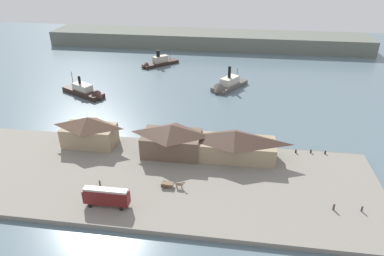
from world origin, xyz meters
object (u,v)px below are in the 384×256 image
mooring_post_center_west (325,152)px  ferry_near_quay (157,63)px  pedestrian_near_east_shed (362,209)px  pedestrian_at_waters_edge (334,207)px  pedestrian_walking_west (100,183)px  mooring_post_east (296,151)px  mooring_post_center_east (311,151)px  ferry_shed_west_terminal (89,131)px  ferry_mid_harbor (87,92)px  horse_cart (172,184)px  ferry_shed_customs_shed (171,139)px  ferry_shed_central_terminal (234,144)px  street_tram (106,196)px  ferry_approaching_west (226,86)px

mooring_post_center_west → ferry_near_quay: bearing=131.0°
pedestrian_near_east_shed → pedestrian_at_waters_edge: size_ratio=0.87×
ferry_near_quay → pedestrian_walking_west: bearing=-84.8°
mooring_post_center_west → mooring_post_east: size_ratio=1.00×
pedestrian_near_east_shed → pedestrian_at_waters_edge: bearing=-176.6°
mooring_post_center_east → ferry_near_quay: bearing=129.3°
ferry_shed_west_terminal → ferry_mid_harbor: ferry_shed_west_terminal is taller
horse_cart → mooring_post_center_west: horse_cart is taller
ferry_shed_customs_shed → pedestrian_at_waters_edge: bearing=-24.5°
ferry_shed_central_terminal → pedestrian_near_east_shed: 33.23m
street_tram → ferry_near_quay: 103.94m
pedestrian_near_east_shed → ferry_near_quay: size_ratio=0.09×
street_tram → ferry_mid_harbor: bearing=116.8°
pedestrian_at_waters_edge → pedestrian_walking_west: size_ratio=1.08×
ferry_shed_customs_shed → mooring_post_center_west: bearing=7.6°
pedestrian_walking_west → mooring_post_center_east: 56.42m
ferry_mid_harbor → ferry_shed_central_terminal: bearing=-33.5°
pedestrian_at_waters_edge → mooring_post_center_east: size_ratio=1.92×
horse_cart → mooring_post_east: bearing=33.0°
pedestrian_at_waters_edge → pedestrian_walking_west: (-52.99, 1.15, -0.06)m
pedestrian_near_east_shed → ferry_shed_central_terminal: bearing=147.7°
street_tram → ferry_shed_customs_shed: bearing=67.4°
ferry_shed_customs_shed → mooring_post_center_west: size_ratio=17.54×
pedestrian_walking_west → mooring_post_center_east: (51.88, 22.17, -0.28)m
ferry_approaching_west → pedestrian_at_waters_edge: bearing=-69.3°
ferry_mid_harbor → horse_cart: bearing=-50.6°
mooring_post_center_east → ferry_mid_harbor: size_ratio=0.04×
street_tram → pedestrian_near_east_shed: size_ratio=6.61×
street_tram → ferry_near_quay: (-13.20, 103.07, -2.30)m
ferry_shed_west_terminal → pedestrian_near_east_shed: size_ratio=9.74×
mooring_post_center_east → ferry_near_quay: 95.79m
ferry_approaching_west → mooring_post_center_east: bearing=-61.7°
ferry_shed_customs_shed → pedestrian_near_east_shed: ferry_shed_customs_shed is taller
horse_cart → pedestrian_near_east_shed: (41.80, -2.47, -0.24)m
horse_cart → mooring_post_center_west: (38.63, 20.51, -0.48)m
horse_cart → pedestrian_walking_west: bearing=-174.4°
ferry_shed_west_terminal → ferry_approaching_west: ferry_shed_west_terminal is taller
pedestrian_near_east_shed → mooring_post_east: pedestrian_near_east_shed is taller
mooring_post_center_east → mooring_post_east: same height
pedestrian_walking_west → ferry_mid_harbor: 61.45m
ferry_shed_west_terminal → pedestrian_at_waters_edge: size_ratio=8.52×
ferry_shed_central_terminal → pedestrian_near_east_shed: bearing=-32.3°
mooring_post_center_west → ferry_approaching_west: ferry_approaching_west is taller
ferry_shed_customs_shed → ferry_shed_central_terminal: size_ratio=0.72×
ferry_shed_customs_shed → mooring_post_center_west: ferry_shed_customs_shed is taller
horse_cart → ferry_mid_harbor: size_ratio=0.27×
mooring_post_center_west → mooring_post_center_east: 3.80m
pedestrian_at_waters_edge → street_tram: bearing=-173.4°
mooring_post_east → mooring_post_center_east: bearing=7.6°
pedestrian_at_waters_edge → ferry_mid_harbor: (-79.96, 56.36, -0.54)m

